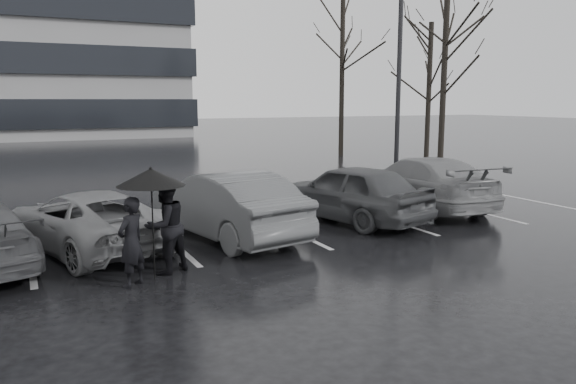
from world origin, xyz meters
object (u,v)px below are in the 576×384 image
(pedestrian_left, at_px, (131,242))
(lamp_post, at_px, (399,59))
(car_east, at_px, (421,183))
(tree_ne, at_px, (429,91))
(car_main, at_px, (350,192))
(car_west_a, at_px, (226,205))
(car_west_b, at_px, (87,220))
(tree_east, at_px, (444,78))
(pedestrian_right, at_px, (165,226))
(tree_north, at_px, (342,77))

(pedestrian_left, distance_m, lamp_post, 15.05)
(car_east, distance_m, tree_ne, 14.84)
(car_main, bearing_deg, car_west_a, -10.87)
(car_west_b, height_order, lamp_post, lamp_post)
(car_east, height_order, tree_ne, tree_ne)
(pedestrian_left, distance_m, tree_ne, 23.30)
(pedestrian_left, height_order, tree_ne, tree_ne)
(car_east, distance_m, lamp_post, 7.24)
(car_east, xyz_separation_m, tree_ne, (9.37, 11.18, 2.76))
(pedestrian_left, xyz_separation_m, tree_east, (15.51, 10.52, 3.25))
(car_west_a, distance_m, tree_ne, 19.83)
(pedestrian_right, bearing_deg, pedestrian_left, 9.00)
(car_east, distance_m, pedestrian_left, 9.26)
(car_west_a, height_order, pedestrian_right, pedestrian_right)
(lamp_post, relative_size, tree_ne, 1.43)
(tree_north, bearing_deg, tree_ne, -40.60)
(car_west_b, height_order, tree_north, tree_north)
(pedestrian_left, bearing_deg, car_west_a, -174.51)
(car_main, relative_size, tree_east, 0.54)
(car_main, xyz_separation_m, car_west_a, (-3.41, -0.30, 0.01))
(car_west_b, distance_m, lamp_post, 14.05)
(pedestrian_left, height_order, pedestrian_right, pedestrian_right)
(car_main, distance_m, tree_north, 17.44)
(car_east, bearing_deg, tree_north, -108.78)
(car_west_b, xyz_separation_m, tree_ne, (18.42, 11.78, 2.89))
(car_main, xyz_separation_m, tree_north, (8.59, 14.76, 3.51))
(car_west_b, distance_m, tree_ne, 22.05)
(pedestrian_right, relative_size, tree_ne, 0.24)
(pedestrian_right, distance_m, tree_east, 18.18)
(car_east, bearing_deg, pedestrian_right, 23.42)
(car_main, relative_size, pedestrian_right, 2.54)
(car_east, height_order, pedestrian_right, pedestrian_right)
(tree_east, distance_m, tree_ne, 4.74)
(car_east, bearing_deg, car_west_b, 7.49)
(lamp_post, distance_m, tree_east, 4.29)
(car_main, xyz_separation_m, lamp_post, (5.78, 5.89, 3.85))
(car_west_a, distance_m, pedestrian_right, 2.69)
(tree_north, bearing_deg, tree_east, -81.87)
(car_main, distance_m, pedestrian_right, 5.71)
(lamp_post, xyz_separation_m, tree_east, (3.81, 1.87, -0.60))
(lamp_post, relative_size, tree_north, 1.18)
(pedestrian_right, bearing_deg, car_west_a, -159.15)
(car_main, distance_m, pedestrian_left, 6.53)
(car_west_a, relative_size, tree_east, 0.57)
(car_west_b, relative_size, pedestrian_left, 2.94)
(lamp_post, bearing_deg, car_west_a, -146.05)
(car_east, distance_m, pedestrian_right, 8.46)
(car_west_b, bearing_deg, car_main, 161.39)
(pedestrian_left, height_order, tree_north, tree_north)
(car_main, height_order, tree_ne, tree_ne)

